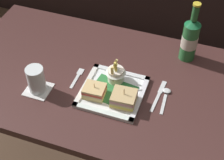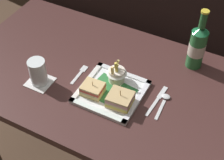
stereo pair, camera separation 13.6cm
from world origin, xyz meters
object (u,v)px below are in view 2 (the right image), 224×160
object	(u,v)px
fries_cup	(116,74)
spoon	(164,100)
beer_bottle	(197,46)
fork	(80,73)
water_glass	(38,73)
sandwich_half_left	(93,89)
sandwich_half_right	(120,100)
square_plate	(111,92)
dining_table	(113,103)
knife	(157,99)

from	to	relation	value
fries_cup	spoon	world-z (taller)	fries_cup
beer_bottle	fork	xyz separation A→B (m)	(-0.41, -0.28, -0.10)
water_glass	sandwich_half_left	bearing A→B (deg)	10.34
sandwich_half_right	beer_bottle	xyz separation A→B (m)	(0.18, 0.35, 0.07)
fries_cup	water_glass	distance (m)	0.31
fries_cup	beer_bottle	size ratio (longest dim) A/B	0.39
water_glass	spoon	size ratio (longest dim) A/B	0.82
square_plate	beer_bottle	size ratio (longest dim) A/B	0.89
sandwich_half_right	water_glass	xyz separation A→B (m)	(-0.35, -0.04, 0.02)
dining_table	fork	distance (m)	0.20
dining_table	fork	world-z (taller)	fork
beer_bottle	sandwich_half_left	bearing A→B (deg)	-130.16
square_plate	water_glass	size ratio (longest dim) A/B	2.20
knife	sandwich_half_left	bearing A→B (deg)	-158.41
sandwich_half_right	fork	size ratio (longest dim) A/B	0.80
dining_table	sandwich_half_left	size ratio (longest dim) A/B	15.73
sandwich_half_left	fork	world-z (taller)	sandwich_half_left
square_plate	water_glass	bearing A→B (deg)	-163.97
sandwich_half_left	spoon	distance (m)	0.28
fork	spoon	xyz separation A→B (m)	(0.37, 0.02, 0.00)
sandwich_half_left	fork	bearing A→B (deg)	144.46
sandwich_half_left	water_glass	xyz separation A→B (m)	(-0.23, -0.04, 0.02)
dining_table	beer_bottle	size ratio (longest dim) A/B	4.86
dining_table	spoon	size ratio (longest dim) A/B	9.92
knife	spoon	bearing A→B (deg)	14.35
square_plate	spoon	bearing A→B (deg)	16.30
square_plate	knife	size ratio (longest dim) A/B	1.41
sandwich_half_left	fork	distance (m)	0.14
dining_table	spoon	xyz separation A→B (m)	(0.23, -0.00, 0.14)
beer_bottle	spoon	size ratio (longest dim) A/B	2.04
fork	knife	world-z (taller)	same
dining_table	fork	xyz separation A→B (m)	(-0.14, -0.03, 0.14)
fork	dining_table	bearing A→B (deg)	10.77
water_glass	spoon	distance (m)	0.52
dining_table	fork	bearing A→B (deg)	-169.23
sandwich_half_right	knife	distance (m)	0.15
beer_bottle	spoon	distance (m)	0.27
sandwich_half_right	water_glass	distance (m)	0.35
sandwich_half_left	water_glass	distance (m)	0.23
square_plate	sandwich_half_left	bearing A→B (deg)	-145.60
spoon	water_glass	bearing A→B (deg)	-163.86
fries_cup	knife	distance (m)	0.19
spoon	fries_cup	bearing A→B (deg)	-179.74
dining_table	sandwich_half_right	world-z (taller)	sandwich_half_right
beer_bottle	water_glass	distance (m)	0.66
fries_cup	fork	distance (m)	0.17
dining_table	knife	size ratio (longest dim) A/B	7.70
dining_table	square_plate	distance (m)	0.16
square_plate	knife	distance (m)	0.19
square_plate	knife	xyz separation A→B (m)	(0.18, 0.05, -0.01)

